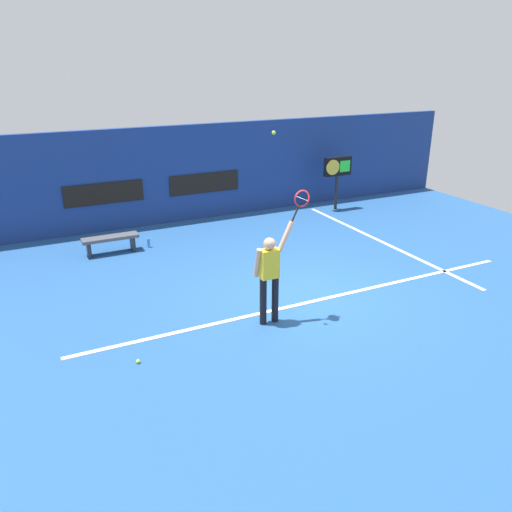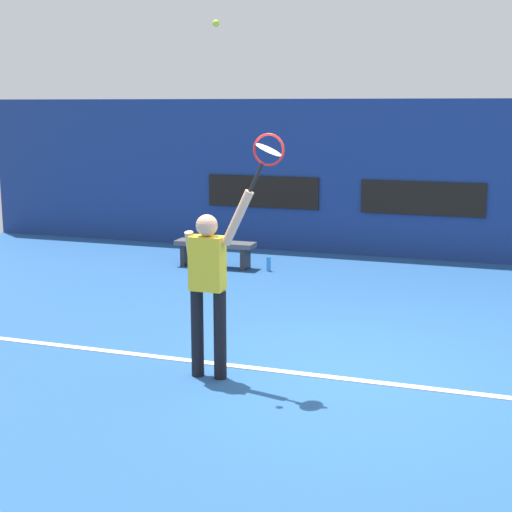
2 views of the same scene
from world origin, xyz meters
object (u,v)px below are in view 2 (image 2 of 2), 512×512
Objects in this scene: tennis_racket at (267,153)px; court_bench at (215,248)px; tennis_player at (208,281)px; water_bottle at (269,264)px; tennis_ball at (216,23)px.

tennis_racket is 5.96m from court_bench.
tennis_player is 5.18m from water_bottle.
tennis_racket reaches higher than tennis_player.
tennis_player is 8.14× the size of water_bottle.
court_bench is (-1.95, 5.01, -0.67)m from tennis_player.
court_bench is 5.83× the size of water_bottle.
water_bottle is (0.97, 0.00, -0.22)m from court_bench.
tennis_ball is at bearing -77.80° from water_bottle.
tennis_racket is at bearing -62.85° from court_bench.
water_bottle is at bearing 101.11° from tennis_player.
tennis_ball is at bearing 172.89° from tennis_racket.
tennis_player is at bearing -78.89° from water_bottle.
tennis_player is at bearing 179.61° from tennis_racket.
tennis_player reaches higher than water_bottle.
tennis_player reaches higher than court_bench.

